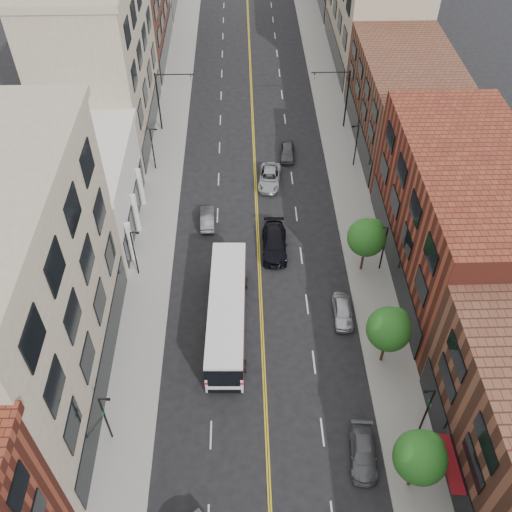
{
  "coord_description": "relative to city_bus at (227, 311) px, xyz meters",
  "views": [
    {
      "loc": [
        -1.33,
        -11.88,
        37.84
      ],
      "look_at": [
        -0.4,
        21.03,
        5.0
      ],
      "focal_mm": 40.0,
      "sensor_mm": 36.0,
      "label": 1
    }
  ],
  "objects": [
    {
      "name": "sidewalk_left",
      "position": [
        -7.15,
        17.2,
        -1.89
      ],
      "size": [
        4.0,
        110.0,
        0.15
      ],
      "primitive_type": "cube",
      "color": "gray",
      "rests_on": "ground"
    },
    {
      "name": "sidewalk_right",
      "position": [
        12.85,
        17.2,
        -1.89
      ],
      "size": [
        4.0,
        110.0,
        0.15
      ],
      "primitive_type": "cube",
      "color": "gray",
      "rests_on": "ground"
    },
    {
      "name": "bldg_l_tanoffice",
      "position": [
        -14.15,
        -4.8,
        7.03
      ],
      "size": [
        10.0,
        22.0,
        18.0
      ],
      "primitive_type": "cube",
      "color": "gray",
      "rests_on": "ground"
    },
    {
      "name": "bldg_l_white",
      "position": [
        -14.15,
        13.2,
        2.03
      ],
      "size": [
        10.0,
        14.0,
        8.0
      ],
      "primitive_type": "cube",
      "color": "silver",
      "rests_on": "ground"
    },
    {
      "name": "bldg_l_far_a",
      "position": [
        -14.15,
        30.2,
        7.03
      ],
      "size": [
        10.0,
        20.0,
        18.0
      ],
      "primitive_type": "cube",
      "color": "gray",
      "rests_on": "ground"
    },
    {
      "name": "bldg_l_far_b",
      "position": [
        -14.15,
        50.2,
        5.53
      ],
      "size": [
        10.0,
        20.0,
        15.0
      ],
      "primitive_type": "cube",
      "color": "brown",
      "rests_on": "ground"
    },
    {
      "name": "bldg_r_mid",
      "position": [
        19.85,
        6.2,
        4.03
      ],
      "size": [
        10.0,
        22.0,
        12.0
      ],
      "primitive_type": "cube",
      "color": "maroon",
      "rests_on": "ground"
    },
    {
      "name": "bldg_r_far_a",
      "position": [
        19.85,
        27.2,
        3.03
      ],
      "size": [
        10.0,
        20.0,
        10.0
      ],
      "primitive_type": "cube",
      "color": "brown",
      "rests_on": "ground"
    },
    {
      "name": "bldg_r_far_b",
      "position": [
        19.85,
        48.2,
        5.03
      ],
      "size": [
        10.0,
        22.0,
        14.0
      ],
      "primitive_type": "cube",
      "color": "gray",
      "rests_on": "ground"
    },
    {
      "name": "tree_r_1",
      "position": [
        12.24,
        -13.73,
        2.16
      ],
      "size": [
        3.4,
        3.4,
        5.59
      ],
      "color": "black",
      "rests_on": "sidewalk_right"
    },
    {
      "name": "tree_r_2",
      "position": [
        12.24,
        -3.73,
        2.16
      ],
      "size": [
        3.4,
        3.4,
        5.59
      ],
      "color": "black",
      "rests_on": "sidewalk_right"
    },
    {
      "name": "tree_r_3",
      "position": [
        12.24,
        6.27,
        2.16
      ],
      "size": [
        3.4,
        3.4,
        5.59
      ],
      "color": "black",
      "rests_on": "sidewalk_right"
    },
    {
      "name": "lamp_l_1",
      "position": [
        -8.1,
        -9.8,
        1.0
      ],
      "size": [
        0.81,
        0.55,
        5.05
      ],
      "color": "black",
      "rests_on": "sidewalk_left"
    },
    {
      "name": "lamp_l_2",
      "position": [
        -8.1,
        6.2,
        1.0
      ],
      "size": [
        0.81,
        0.55,
        5.05
      ],
      "color": "black",
      "rests_on": "sidewalk_left"
    },
    {
      "name": "lamp_l_3",
      "position": [
        -8.1,
        22.2,
        1.0
      ],
      "size": [
        0.81,
        0.55,
        5.05
      ],
      "color": "black",
      "rests_on": "sidewalk_left"
    },
    {
      "name": "lamp_r_1",
      "position": [
        13.8,
        -9.8,
        1.0
      ],
      "size": [
        0.81,
        0.55,
        5.05
      ],
      "color": "black",
      "rests_on": "sidewalk_right"
    },
    {
      "name": "lamp_r_2",
      "position": [
        13.8,
        6.2,
        1.0
      ],
      "size": [
        0.81,
        0.55,
        5.05
      ],
      "color": "black",
      "rests_on": "sidewalk_right"
    },
    {
      "name": "lamp_r_3",
      "position": [
        13.8,
        22.2,
        1.0
      ],
      "size": [
        0.81,
        0.55,
        5.05
      ],
      "color": "black",
      "rests_on": "sidewalk_right"
    },
    {
      "name": "signal_mast_left",
      "position": [
        -7.42,
        30.2,
        2.68
      ],
      "size": [
        4.49,
        0.18,
        7.2
      ],
      "color": "black",
      "rests_on": "sidewalk_left"
    },
    {
      "name": "signal_mast_right",
      "position": [
        13.12,
        30.2,
        2.68
      ],
      "size": [
        4.49,
        0.18,
        7.2
      ],
      "color": "black",
      "rests_on": "sidewalk_right"
    },
    {
      "name": "city_bus",
      "position": [
        0.0,
        0.0,
        0.0
      ],
      "size": [
        3.47,
        13.24,
        3.38
      ],
      "rotation": [
        0.0,
        0.0,
        -0.03
      ],
      "color": "silver",
      "rests_on": "ground"
    },
    {
      "name": "car_parked_mid",
      "position": [
        9.39,
        -11.78,
        -1.33
      ],
      "size": [
        2.2,
        4.53,
        1.27
      ],
      "primitive_type": "imported",
      "rotation": [
        0.0,
        0.0,
        -0.1
      ],
      "color": "#57585D",
      "rests_on": "ground"
    },
    {
      "name": "car_parked_far",
      "position": [
        9.69,
        0.74,
        -1.29
      ],
      "size": [
        1.73,
        4.04,
        1.36
      ],
      "primitive_type": "imported",
      "rotation": [
        0.0,
        0.0,
        -0.03
      ],
      "color": "#BABCC3",
      "rests_on": "ground"
    },
    {
      "name": "car_lane_behind",
      "position": [
        -2.11,
        13.05,
        -1.33
      ],
      "size": [
        1.49,
        3.9,
        1.27
      ],
      "primitive_type": "imported",
      "rotation": [
        0.0,
        0.0,
        3.18
      ],
      "color": "#525157",
      "rests_on": "ground"
    },
    {
      "name": "car_lane_a",
      "position": [
        4.35,
        9.09,
        -1.14
      ],
      "size": [
        2.47,
        5.75,
        1.65
      ],
      "primitive_type": "imported",
      "rotation": [
        0.0,
        0.0,
        -0.03
      ],
      "color": "black",
      "rests_on": "ground"
    },
    {
      "name": "car_lane_b",
      "position": [
        4.35,
        19.42,
        -1.27
      ],
      "size": [
        2.89,
        5.27,
        1.4
      ],
      "primitive_type": "imported",
      "rotation": [
        0.0,
        0.0,
        -0.12
      ],
      "color": "#A1A3A9",
      "rests_on": "ground"
    },
    {
      "name": "car_lane_c",
      "position": [
        6.6,
        24.2,
        -1.29
      ],
      "size": [
        1.91,
        4.08,
        1.35
      ],
      "primitive_type": "imported",
      "rotation": [
        0.0,
        0.0,
        -0.08
      ],
      "color": "#414145",
      "rests_on": "ground"
    }
  ]
}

